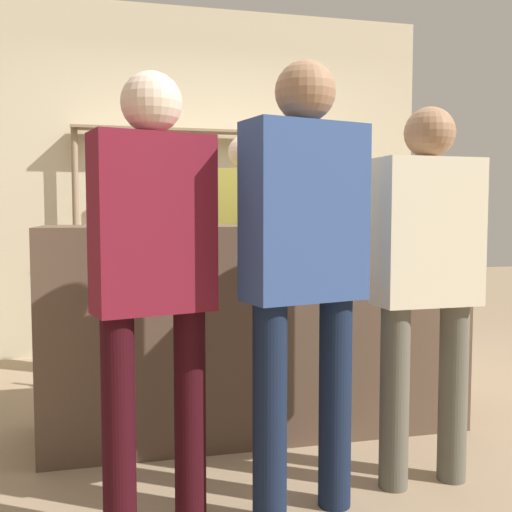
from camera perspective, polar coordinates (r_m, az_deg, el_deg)
ground_plane at (r=3.34m, az=0.00°, el=-15.93°), size 16.00×16.00×0.00m
bar_counter at (r=3.19m, az=0.00°, el=-6.79°), size 2.16×0.66×1.08m
back_wall at (r=5.04m, az=-5.23°, el=7.02°), size 3.76×0.12×2.80m
back_shelf at (r=4.85m, az=-4.83°, el=4.61°), size 2.05×0.18×1.81m
counter_bottle_0 at (r=2.90m, az=-5.51°, el=5.41°), size 0.08×0.08×0.34m
counter_bottle_1 at (r=2.96m, az=-7.86°, el=5.12°), size 0.08×0.08×0.31m
counter_bottle_2 at (r=3.22m, az=5.49°, el=5.60°), size 0.09×0.09×0.38m
counter_bottle_3 at (r=3.39m, az=1.46°, el=5.53°), size 0.08×0.08×0.38m
customer_left at (r=2.15m, az=-9.74°, el=-0.74°), size 0.46×0.29×1.64m
customer_center at (r=2.22m, az=4.63°, el=0.23°), size 0.49×0.30×1.70m
server_behind_counter at (r=3.89m, az=-1.06°, el=1.43°), size 0.49×0.33×1.64m
customer_right at (r=2.57m, az=15.96°, el=-1.03°), size 0.44×0.21×1.58m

